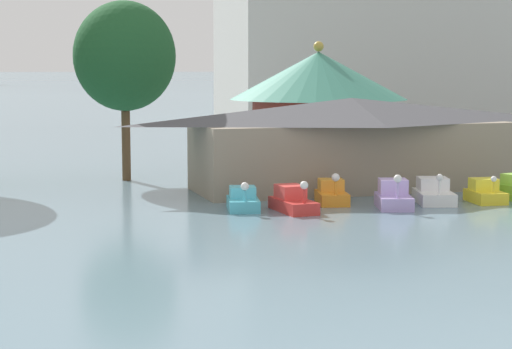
{
  "coord_description": "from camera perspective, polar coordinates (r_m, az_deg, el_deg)",
  "views": [
    {
      "loc": [
        -6.62,
        -8.86,
        6.81
      ],
      "look_at": [
        2.22,
        19.69,
        3.19
      ],
      "focal_mm": 63.28,
      "sensor_mm": 36.0,
      "label": 1
    }
  ],
  "objects": [
    {
      "name": "boathouse",
      "position": [
        50.05,
        6.03,
        2.08
      ],
      "size": [
        18.58,
        6.66,
        5.04
      ],
      "color": "gray",
      "rests_on": "ground"
    },
    {
      "name": "shoreline_tree_mid",
      "position": [
        53.95,
        -8.31,
        7.4
      ],
      "size": [
        6.01,
        6.01,
        10.6
      ],
      "color": "brown",
      "rests_on": "ground"
    },
    {
      "name": "background_building_block",
      "position": [
        107.92,
        8.32,
        9.14
      ],
      "size": [
        39.2,
        14.63,
        22.26
      ],
      "color": "beige",
      "rests_on": "ground"
    },
    {
      "name": "green_roof_pavilion",
      "position": [
        61.58,
        3.95,
        4.68
      ],
      "size": [
        12.04,
        12.04,
        8.44
      ],
      "color": "#993328",
      "rests_on": "ground"
    },
    {
      "name": "pedal_boat_white",
      "position": [
        45.76,
        11.16,
        -1.16
      ],
      "size": [
        2.42,
        3.23,
        1.6
      ],
      "rotation": [
        0.0,
        0.0,
        -1.85
      ],
      "color": "white",
      "rests_on": "ground"
    },
    {
      "name": "pedal_boat_red",
      "position": [
        42.35,
        2.34,
        -1.69
      ],
      "size": [
        1.58,
        3.09,
        1.58
      ],
      "rotation": [
        0.0,
        0.0,
        -1.5
      ],
      "color": "red",
      "rests_on": "ground"
    },
    {
      "name": "pedal_boat_cyan",
      "position": [
        42.73,
        -0.83,
        -1.66
      ],
      "size": [
        1.91,
        2.71,
        1.46
      ],
      "rotation": [
        0.0,
        0.0,
        -1.78
      ],
      "color": "#4CB7CC",
      "rests_on": "ground"
    },
    {
      "name": "pedal_boat_orange",
      "position": [
        44.82,
        4.81,
        -1.23
      ],
      "size": [
        1.87,
        2.66,
        1.64
      ],
      "rotation": [
        0.0,
        0.0,
        -1.78
      ],
      "color": "orange",
      "rests_on": "ground"
    },
    {
      "name": "pedal_boat_yellow",
      "position": [
        46.54,
        14.28,
        -1.14
      ],
      "size": [
        1.75,
        2.42,
        1.44
      ],
      "rotation": [
        0.0,
        0.0,
        -1.7
      ],
      "color": "yellow",
      "rests_on": "ground"
    },
    {
      "name": "pedal_boat_lavender",
      "position": [
        43.82,
        8.69,
        -1.39
      ],
      "size": [
        2.26,
        2.95,
        1.75
      ],
      "rotation": [
        0.0,
        0.0,
        -1.87
      ],
      "color": "#B299D8",
      "rests_on": "ground"
    }
  ]
}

